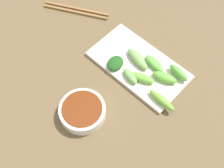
% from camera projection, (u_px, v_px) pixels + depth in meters
% --- Properties ---
extents(tabletop, '(2.10, 2.10, 0.02)m').
position_uv_depth(tabletop, '(115.00, 90.00, 0.87)').
color(tabletop, brown).
rests_on(tabletop, ground).
extents(sauce_bowl, '(0.13, 0.13, 0.04)m').
position_uv_depth(sauce_bowl, '(82.00, 111.00, 0.80)').
color(sauce_bowl, white).
rests_on(sauce_bowl, tabletop).
extents(serving_plate, '(0.16, 0.30, 0.01)m').
position_uv_depth(serving_plate, '(138.00, 65.00, 0.89)').
color(serving_plate, silver).
rests_on(serving_plate, tabletop).
extents(broccoli_stalk_0, '(0.05, 0.08, 0.02)m').
position_uv_depth(broccoli_stalk_0, '(165.00, 77.00, 0.85)').
color(broccoli_stalk_0, '#65A93E').
rests_on(broccoli_stalk_0, serving_plate).
extents(broccoli_stalk_1, '(0.04, 0.08, 0.02)m').
position_uv_depth(broccoli_stalk_1, '(154.00, 64.00, 0.87)').
color(broccoli_stalk_1, '#67B848').
rests_on(broccoli_stalk_1, serving_plate).
extents(broccoli_leafy_2, '(0.06, 0.06, 0.02)m').
position_uv_depth(broccoli_leafy_2, '(115.00, 63.00, 0.88)').
color(broccoli_leafy_2, '#1F551C').
rests_on(broccoli_leafy_2, serving_plate).
extents(broccoli_stalk_3, '(0.05, 0.08, 0.02)m').
position_uv_depth(broccoli_stalk_3, '(143.00, 78.00, 0.85)').
color(broccoli_stalk_3, '#6FB642').
rests_on(broccoli_stalk_3, serving_plate).
extents(broccoli_stalk_4, '(0.04, 0.06, 0.02)m').
position_uv_depth(broccoli_stalk_4, '(130.00, 76.00, 0.85)').
color(broccoli_stalk_4, '#76B059').
rests_on(broccoli_stalk_4, serving_plate).
extents(broccoli_stalk_5, '(0.02, 0.09, 0.02)m').
position_uv_depth(broccoli_stalk_5, '(162.00, 100.00, 0.81)').
color(broccoli_stalk_5, '#72B23E').
rests_on(broccoli_stalk_5, serving_plate).
extents(broccoli_stalk_6, '(0.05, 0.10, 0.02)m').
position_uv_depth(broccoli_stalk_6, '(138.00, 59.00, 0.88)').
color(broccoli_stalk_6, '#75A059').
rests_on(broccoli_stalk_6, serving_plate).
extents(broccoli_stalk_7, '(0.03, 0.07, 0.03)m').
position_uv_depth(broccoli_stalk_7, '(178.00, 73.00, 0.85)').
color(broccoli_stalk_7, '#65B44B').
rests_on(broccoli_stalk_7, serving_plate).
extents(chopsticks, '(0.13, 0.21, 0.01)m').
position_uv_depth(chopsticks, '(76.00, 10.00, 1.01)').
color(chopsticks, olive).
rests_on(chopsticks, tabletop).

